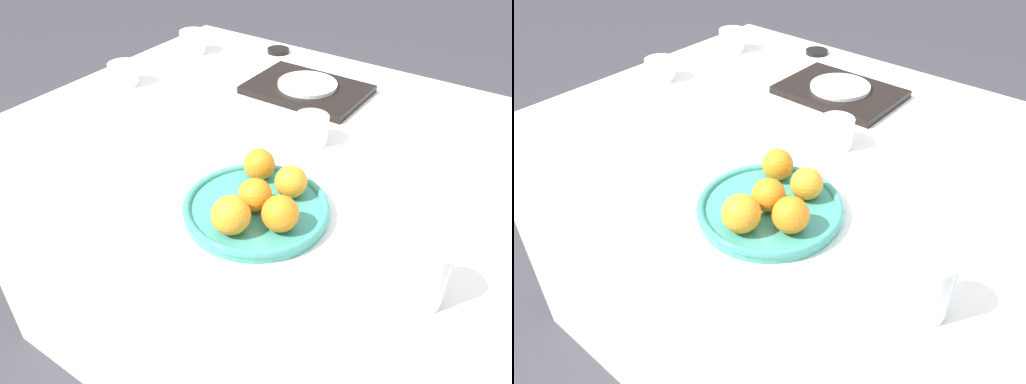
{
  "view_description": "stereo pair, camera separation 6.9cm",
  "coord_description": "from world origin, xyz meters",
  "views": [
    {
      "loc": [
        0.45,
        -0.89,
        1.31
      ],
      "look_at": [
        0.04,
        -0.29,
        0.77
      ],
      "focal_mm": 35.0,
      "sensor_mm": 36.0,
      "label": 1
    },
    {
      "loc": [
        0.5,
        -0.85,
        1.31
      ],
      "look_at": [
        0.04,
        -0.29,
        0.77
      ],
      "focal_mm": 35.0,
      "sensor_mm": 36.0,
      "label": 2
    }
  ],
  "objects": [
    {
      "name": "orange_3",
      "position": [
        -0.01,
        -0.21,
        0.77
      ],
      "size": [
        0.06,
        0.06,
        0.06
      ],
      "color": "orange",
      "rests_on": "fruit_platter"
    },
    {
      "name": "soy_dish",
      "position": [
        -0.36,
        0.42,
        0.73
      ],
      "size": [
        0.07,
        0.07,
        0.01
      ],
      "color": "black",
      "rests_on": "table"
    },
    {
      "name": "orange_0",
      "position": [
        0.11,
        -0.32,
        0.78
      ],
      "size": [
        0.07,
        0.07,
        0.07
      ],
      "color": "orange",
      "rests_on": "fruit_platter"
    },
    {
      "name": "fruit_platter",
      "position": [
        0.04,
        -0.29,
        0.74
      ],
      "size": [
        0.27,
        0.27,
        0.03
      ],
      "color": "teal",
      "rests_on": "table"
    },
    {
      "name": "ground_plane",
      "position": [
        0.0,
        0.0,
        0.0
      ],
      "size": [
        12.0,
        12.0,
        0.0
      ],
      "primitive_type": "plane",
      "color": "#38383D"
    },
    {
      "name": "cup_0",
      "position": [
        -0.59,
        0.27,
        0.76
      ],
      "size": [
        0.08,
        0.08,
        0.07
      ],
      "color": "white",
      "rests_on": "table"
    },
    {
      "name": "serving_tray",
      "position": [
        -0.14,
        0.21,
        0.73
      ],
      "size": [
        0.31,
        0.22,
        0.02
      ],
      "color": "black",
      "rests_on": "table"
    },
    {
      "name": "cup_3",
      "position": [
        -0.01,
        -0.01,
        0.76
      ],
      "size": [
        0.08,
        0.08,
        0.07
      ],
      "color": "white",
      "rests_on": "table"
    },
    {
      "name": "orange_2",
      "position": [
        0.07,
        -0.23,
        0.77
      ],
      "size": [
        0.06,
        0.06,
        0.06
      ],
      "color": "orange",
      "rests_on": "fruit_platter"
    },
    {
      "name": "cup_2",
      "position": [
        -0.59,
        -0.03,
        0.75
      ],
      "size": [
        0.08,
        0.08,
        0.06
      ],
      "color": "white",
      "rests_on": "table"
    },
    {
      "name": "water_glass",
      "position": [
        0.36,
        -0.33,
        0.78
      ],
      "size": [
        0.07,
        0.07,
        0.11
      ],
      "color": "silver",
      "rests_on": "table"
    },
    {
      "name": "orange_4",
      "position": [
        0.04,
        -0.38,
        0.78
      ],
      "size": [
        0.07,
        0.07,
        0.07
      ],
      "color": "orange",
      "rests_on": "fruit_platter"
    },
    {
      "name": "table",
      "position": [
        0.0,
        0.0,
        0.36
      ],
      "size": [
        1.44,
        0.98,
        0.72
      ],
      "color": "white",
      "rests_on": "ground_plane"
    },
    {
      "name": "side_plate",
      "position": [
        -0.14,
        0.21,
        0.75
      ],
      "size": [
        0.16,
        0.16,
        0.01
      ],
      "color": "white",
      "rests_on": "serving_tray"
    },
    {
      "name": "orange_1",
      "position": [
        0.04,
        -0.3,
        0.77
      ],
      "size": [
        0.06,
        0.06,
        0.06
      ],
      "color": "orange",
      "rests_on": "fruit_platter"
    }
  ]
}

